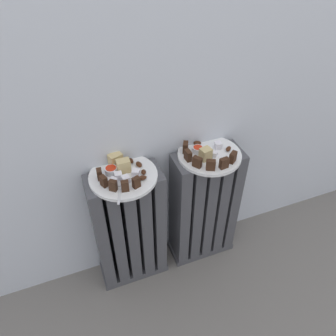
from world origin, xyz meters
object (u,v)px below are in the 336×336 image
Objects in this scene: jam_bowl_left at (111,170)px; jam_bowl_right at (198,149)px; radiator_right at (204,208)px; radiator_left at (130,230)px; plate_left at (123,176)px; fork at (120,191)px; plate_right at (209,155)px.

jam_bowl_right is at bearing 0.05° from jam_bowl_left.
radiator_right is at bearing -33.92° from jam_bowl_right.
plate_left reaches higher than radiator_left.
fork is at bearing -113.38° from plate_left.
radiator_left is at bearing -175.12° from jam_bowl_right.
plate_right is (0.33, 0.00, 0.29)m from radiator_left.
jam_bowl_left is (-0.36, 0.02, 0.02)m from plate_right.
plate_left is 5.40× the size of jam_bowl_left.
radiator_left is 0.43m from jam_bowl_right.
jam_bowl_left is 1.10× the size of jam_bowl_right.
radiator_left is at bearing 180.00° from plate_right.
jam_bowl_left is at bearing 176.13° from radiator_right.
plate_right reaches higher than radiator_left.
fork reaches higher than radiator_left.
fork is (-0.36, -0.07, 0.01)m from plate_right.
radiator_right is at bearing 0.00° from plate_left.
radiator_right is at bearing -3.87° from jam_bowl_left.
jam_bowl_right is 0.39× the size of fork.
plate_left is (0.00, 0.00, 0.29)m from radiator_left.
plate_left is at bearing 66.62° from fork.
jam_bowl_right is at bearing 146.08° from radiator_right.
radiator_right is 0.48m from jam_bowl_left.
jam_bowl_left reaches higher than fork.
fork is at bearing -163.09° from jam_bowl_right.
radiator_left is 2.36× the size of plate_left.
jam_bowl_left is at bearing 176.13° from plate_right.
jam_bowl_left is (-0.03, 0.02, 0.31)m from radiator_left.
radiator_right is at bearing 0.00° from radiator_left.
plate_left reaches higher than radiator_right.
plate_left is 0.05m from jam_bowl_left.
radiator_left is 0.44m from plate_right.
jam_bowl_right is at bearing 146.08° from plate_right.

